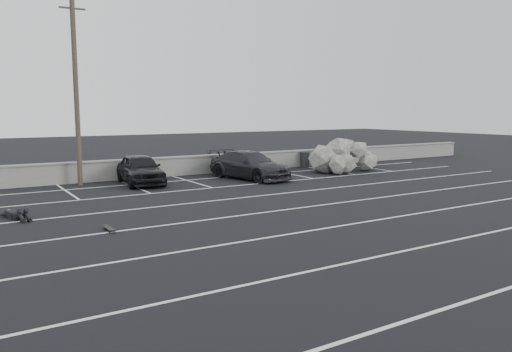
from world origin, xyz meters
TOP-DOWN VIEW (x-y plane):
  - ground at (0.00, 0.00)m, footprint 120.00×120.00m
  - seawall at (0.00, 14.00)m, footprint 50.00×0.45m
  - stall_lines at (-0.08, 4.41)m, footprint 36.00×20.05m
  - car_left at (-1.43, 12.00)m, footprint 2.17×4.49m
  - car_right at (4.10, 10.77)m, footprint 3.07×5.33m
  - utility_pole at (-4.03, 13.20)m, footprint 1.18×0.24m
  - trash_bin at (9.90, 13.60)m, footprint 0.77×0.77m
  - riprap_pile at (10.76, 11.44)m, footprint 5.88×4.79m
  - person at (-7.64, 6.78)m, footprint 1.86×2.57m
  - skateboard at (-5.42, 3.20)m, footprint 0.21×0.71m

SIDE VIEW (x-z plane):
  - ground at x=0.00m, z-range 0.00..0.00m
  - stall_lines at x=-0.08m, z-range 0.00..0.01m
  - skateboard at x=-5.42m, z-range 0.02..0.11m
  - person at x=-7.64m, z-range 0.00..0.44m
  - trash_bin at x=9.90m, z-range 0.01..0.96m
  - seawall at x=0.00m, z-range 0.02..1.08m
  - riprap_pile at x=10.76m, z-range -0.20..1.39m
  - car_right at x=4.10m, z-range 0.00..1.45m
  - car_left at x=-1.43m, z-range 0.00..1.48m
  - utility_pole at x=-4.03m, z-range 0.06..8.92m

